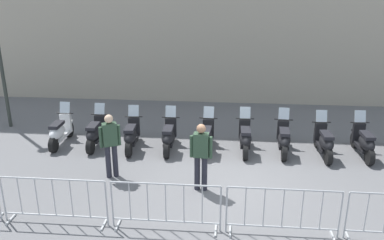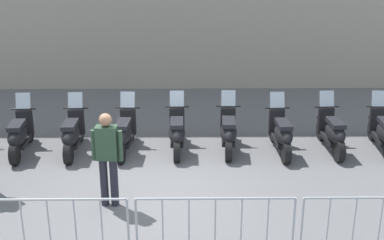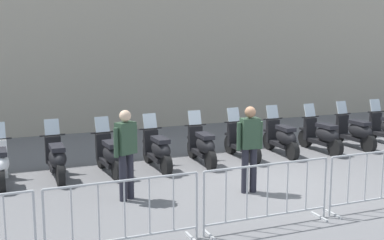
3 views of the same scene
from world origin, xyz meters
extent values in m
plane|color=slate|center=(0.00, 0.00, 0.00)|extent=(120.00, 120.00, 0.00)
cylinder|color=black|center=(-3.38, 2.10, 0.24)|extent=(0.26, 0.50, 0.48)
cylinder|color=black|center=(-3.06, 0.90, 0.24)|extent=(0.26, 0.50, 0.48)
cube|color=black|center=(-3.22, 1.50, 0.28)|extent=(0.49, 0.91, 0.10)
ellipsoid|color=black|center=(-3.15, 1.23, 0.52)|extent=(0.56, 0.90, 0.40)
cube|color=black|center=(-3.15, 1.26, 0.74)|extent=(0.42, 0.65, 0.10)
cube|color=black|center=(-3.33, 1.92, 0.55)|extent=(0.36, 0.22, 0.60)
cylinder|color=black|center=(-3.33, 1.92, 0.88)|extent=(0.55, 0.18, 0.04)
cube|color=silver|center=(-3.34, 1.97, 1.06)|extent=(0.35, 0.22, 0.35)
cube|color=black|center=(-3.38, 2.10, 0.51)|extent=(0.28, 0.36, 0.06)
cylinder|color=black|center=(-2.24, 2.36, 0.24)|extent=(0.24, 0.50, 0.48)
cylinder|color=black|center=(-1.97, 1.15, 0.24)|extent=(0.24, 0.50, 0.48)
cube|color=black|center=(-2.10, 1.76, 0.28)|extent=(0.46, 0.91, 0.10)
ellipsoid|color=black|center=(-2.04, 1.48, 0.52)|extent=(0.53, 0.90, 0.40)
cube|color=black|center=(-2.05, 1.52, 0.74)|extent=(0.40, 0.65, 0.10)
cube|color=black|center=(-2.20, 2.18, 0.55)|extent=(0.36, 0.21, 0.60)
cylinder|color=black|center=(-2.20, 2.18, 0.88)|extent=(0.55, 0.16, 0.04)
cube|color=silver|center=(-2.21, 2.23, 1.06)|extent=(0.34, 0.21, 0.35)
cube|color=black|center=(-2.24, 2.36, 0.51)|extent=(0.26, 0.36, 0.06)
cylinder|color=black|center=(-1.08, 2.63, 0.24)|extent=(0.21, 0.50, 0.48)
cylinder|color=black|center=(-0.90, 1.40, 0.24)|extent=(0.21, 0.50, 0.48)
cube|color=black|center=(-0.99, 2.01, 0.28)|extent=(0.40, 0.90, 0.10)
ellipsoid|color=black|center=(-0.95, 1.74, 0.52)|extent=(0.48, 0.88, 0.40)
cube|color=black|center=(-0.96, 1.77, 0.74)|extent=(0.36, 0.63, 0.10)
cube|color=black|center=(-1.05, 2.44, 0.55)|extent=(0.36, 0.19, 0.60)
cylinder|color=black|center=(-1.05, 2.44, 0.88)|extent=(0.56, 0.12, 0.04)
cube|color=silver|center=(-1.06, 2.49, 1.06)|extent=(0.34, 0.18, 0.35)
cube|color=black|center=(-1.08, 2.63, 0.51)|extent=(0.24, 0.35, 0.06)
cylinder|color=black|center=(-0.01, 2.90, 0.24)|extent=(0.24, 0.50, 0.48)
cylinder|color=black|center=(0.24, 1.69, 0.24)|extent=(0.24, 0.50, 0.48)
cube|color=black|center=(0.12, 2.30, 0.28)|extent=(0.45, 0.91, 0.10)
ellipsoid|color=black|center=(0.17, 2.02, 0.52)|extent=(0.53, 0.90, 0.40)
cube|color=black|center=(0.17, 2.05, 0.74)|extent=(0.40, 0.65, 0.10)
cube|color=black|center=(0.03, 2.72, 0.55)|extent=(0.36, 0.21, 0.60)
cylinder|color=black|center=(0.03, 2.72, 0.88)|extent=(0.56, 0.15, 0.04)
cube|color=silver|center=(0.01, 2.77, 1.06)|extent=(0.34, 0.20, 0.35)
cube|color=black|center=(-0.01, 2.90, 0.51)|extent=(0.26, 0.35, 0.06)
cylinder|color=black|center=(1.14, 3.16, 0.24)|extent=(0.21, 0.50, 0.48)
cylinder|color=black|center=(1.32, 1.93, 0.24)|extent=(0.21, 0.50, 0.48)
cube|color=black|center=(1.23, 2.55, 0.28)|extent=(0.40, 0.90, 0.10)
ellipsoid|color=black|center=(1.27, 2.27, 0.52)|extent=(0.48, 0.88, 0.40)
cube|color=black|center=(1.27, 2.30, 0.74)|extent=(0.36, 0.63, 0.10)
cube|color=black|center=(1.17, 2.98, 0.55)|extent=(0.36, 0.19, 0.60)
cylinder|color=black|center=(1.17, 2.98, 0.88)|extent=(0.56, 0.12, 0.04)
cube|color=silver|center=(1.16, 3.03, 1.06)|extent=(0.34, 0.18, 0.35)
cube|color=black|center=(1.14, 3.16, 0.51)|extent=(0.24, 0.35, 0.06)
cylinder|color=black|center=(2.23, 3.24, 0.24)|extent=(0.25, 0.50, 0.48)
cylinder|color=black|center=(2.52, 2.04, 0.24)|extent=(0.25, 0.50, 0.48)
cube|color=black|center=(2.38, 2.64, 0.28)|extent=(0.48, 0.91, 0.10)
ellipsoid|color=black|center=(2.44, 2.37, 0.52)|extent=(0.55, 0.90, 0.40)
cube|color=black|center=(2.44, 2.40, 0.74)|extent=(0.42, 0.65, 0.10)
cube|color=black|center=(2.27, 3.06, 0.55)|extent=(0.36, 0.22, 0.60)
cylinder|color=black|center=(2.27, 3.06, 0.88)|extent=(0.55, 0.17, 0.04)
cube|color=silver|center=(2.26, 3.11, 1.06)|extent=(0.34, 0.21, 0.35)
cube|color=black|center=(2.23, 3.24, 0.51)|extent=(0.27, 0.36, 0.06)
cylinder|color=black|center=(3.33, 3.54, 0.24)|extent=(0.25, 0.50, 0.48)
cylinder|color=black|center=(3.63, 2.34, 0.24)|extent=(0.25, 0.50, 0.48)
cube|color=black|center=(3.48, 2.94, 0.28)|extent=(0.48, 0.91, 0.10)
ellipsoid|color=black|center=(3.55, 2.67, 0.52)|extent=(0.55, 0.90, 0.40)
cube|color=black|center=(3.54, 2.70, 0.74)|extent=(0.42, 0.65, 0.10)
cube|color=black|center=(3.38, 3.36, 0.55)|extent=(0.36, 0.22, 0.60)
cylinder|color=black|center=(3.38, 3.36, 0.88)|extent=(0.55, 0.17, 0.04)
cube|color=silver|center=(3.36, 3.41, 1.06)|extent=(0.34, 0.21, 0.35)
cube|color=black|center=(3.33, 3.54, 0.51)|extent=(0.27, 0.36, 0.06)
cylinder|color=black|center=(4.52, 3.78, 0.24)|extent=(0.20, 0.49, 0.48)
cube|color=black|center=(4.60, 3.16, 0.28)|extent=(0.39, 0.90, 0.10)
cube|color=black|center=(4.54, 3.59, 0.55)|extent=(0.36, 0.18, 0.60)
cylinder|color=black|center=(4.54, 3.59, 0.88)|extent=(0.56, 0.11, 0.04)
cube|color=silver|center=(4.54, 3.64, 1.06)|extent=(0.34, 0.18, 0.35)
cube|color=black|center=(4.52, 3.78, 0.51)|extent=(0.24, 0.34, 0.06)
cylinder|color=#B2B5B7|center=(0.33, -1.94, 0.53)|extent=(0.04, 0.04, 1.05)
cylinder|color=#B2B5B7|center=(-0.78, -2.16, 1.05)|extent=(2.22, 0.49, 0.04)
cylinder|color=#B2B5B7|center=(-1.14, -2.24, 0.61)|extent=(0.02, 0.02, 0.87)
cylinder|color=#B2B5B7|center=(-0.78, -2.16, 0.61)|extent=(0.02, 0.02, 0.87)
cylinder|color=#B2B5B7|center=(-0.41, -2.09, 0.61)|extent=(0.02, 0.02, 0.87)
cylinder|color=#B2B5B7|center=(-0.04, -2.01, 0.61)|extent=(0.02, 0.02, 0.87)
cylinder|color=#B2B5B7|center=(0.45, -1.91, 0.53)|extent=(0.04, 0.04, 1.05)
cylinder|color=#B2B5B7|center=(2.66, -1.46, 0.53)|extent=(0.04, 0.04, 1.05)
cylinder|color=#B2B5B7|center=(1.56, -1.69, 1.05)|extent=(2.22, 0.49, 0.04)
cylinder|color=#B2B5B7|center=(0.82, -1.84, 0.61)|extent=(0.02, 0.02, 0.87)
cylinder|color=#B2B5B7|center=(1.19, -1.76, 0.61)|extent=(0.02, 0.02, 0.87)
cylinder|color=#B2B5B7|center=(1.56, -1.69, 0.61)|extent=(0.02, 0.02, 0.87)
cylinder|color=#B2B5B7|center=(1.93, -1.61, 0.61)|extent=(0.02, 0.02, 0.87)
cylinder|color=#B2B5B7|center=(2.30, -1.54, 0.61)|extent=(0.02, 0.02, 0.87)
cylinder|color=#B2B5B7|center=(2.78, -1.44, 0.53)|extent=(0.04, 0.04, 1.05)
cylinder|color=#B2B5B7|center=(3.89, -1.21, 1.05)|extent=(2.22, 0.49, 0.04)
cylinder|color=#B2B5B7|center=(3.15, -1.36, 0.61)|extent=(0.02, 0.02, 0.87)
cylinder|color=#B2B5B7|center=(3.52, -1.29, 0.61)|extent=(0.02, 0.02, 0.87)
cylinder|color=#B2B5B7|center=(3.89, -1.21, 0.61)|extent=(0.02, 0.02, 0.87)
cylinder|color=#23232D|center=(-0.61, -0.37, 0.45)|extent=(0.14, 0.14, 0.90)
cylinder|color=#23232D|center=(-0.43, -0.35, 0.45)|extent=(0.14, 0.14, 0.90)
cube|color=#2D4733|center=(-0.52, -0.36, 1.20)|extent=(0.39, 0.26, 0.60)
sphere|color=#9E7051|center=(-0.52, -0.36, 1.62)|extent=(0.22, 0.22, 0.22)
cylinder|color=#2D4733|center=(-0.75, -0.39, 1.15)|extent=(0.09, 0.09, 0.55)
cylinder|color=#2D4733|center=(-0.30, -0.33, 1.15)|extent=(0.09, 0.09, 0.55)
camera|label=1|loc=(1.84, -9.00, 5.04)|focal=38.09mm
camera|label=2|loc=(2.42, -7.99, 4.52)|focal=47.59mm
camera|label=3|loc=(-3.47, -9.67, 3.13)|focal=47.34mm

